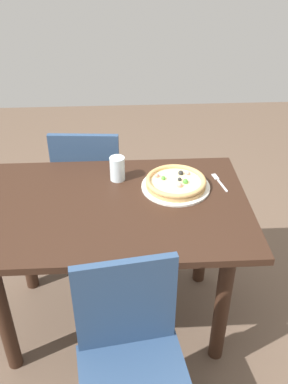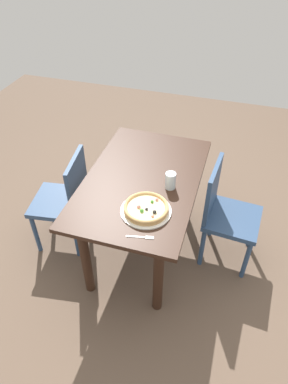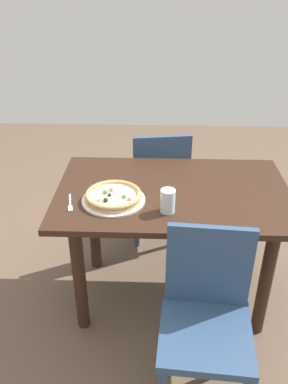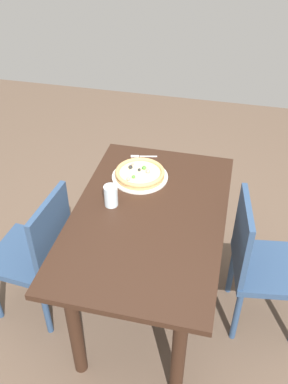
{
  "view_description": "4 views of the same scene",
  "coord_description": "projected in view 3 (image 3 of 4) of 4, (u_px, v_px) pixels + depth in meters",
  "views": [
    {
      "loc": [
        0.06,
        -1.57,
        1.87
      ],
      "look_at": [
        0.15,
        0.06,
        0.77
      ],
      "focal_mm": 39.95,
      "sensor_mm": 36.0,
      "label": 1
    },
    {
      "loc": [
        1.82,
        0.57,
        2.28
      ],
      "look_at": [
        0.15,
        0.06,
        0.77
      ],
      "focal_mm": 32.08,
      "sensor_mm": 36.0,
      "label": 2
    },
    {
      "loc": [
        0.09,
        1.87,
        1.82
      ],
      "look_at": [
        0.15,
        0.06,
        0.77
      ],
      "focal_mm": 37.4,
      "sensor_mm": 36.0,
      "label": 3
    },
    {
      "loc": [
        -1.61,
        -0.35,
        2.19
      ],
      "look_at": [
        0.15,
        0.06,
        0.77
      ],
      "focal_mm": 39.19,
      "sensor_mm": 36.0,
      "label": 4
    }
  ],
  "objects": [
    {
      "name": "chair_far",
      "position": [
        206.0,
        315.0,
        1.76
      ],
      "size": [
        0.43,
        0.43,
        0.86
      ],
      "rotation": [
        0.0,
        0.0,
        -0.08
      ],
      "color": "navy",
      "rests_on": "ground"
    },
    {
      "name": "pizza",
      "position": [
        113.0,
        196.0,
        2.04
      ],
      "size": [
        0.29,
        0.29,
        0.04
      ],
      "color": "tan",
      "rests_on": "plate"
    },
    {
      "name": "chair_near",
      "position": [
        159.0,
        182.0,
        2.83
      ],
      "size": [
        0.45,
        0.45,
        0.86
      ],
      "rotation": [
        0.0,
        0.0,
        3.29
      ],
      "color": "navy",
      "rests_on": "ground"
    },
    {
      "name": "plate",
      "position": [
        114.0,
        200.0,
        2.05
      ],
      "size": [
        0.33,
        0.33,
        0.01
      ],
      "primitive_type": "cylinder",
      "color": "silver",
      "rests_on": "dining_table"
    },
    {
      "name": "ground_plane",
      "position": [
        169.0,
        293.0,
        2.53
      ],
      "size": [
        6.0,
        6.0,
        0.0
      ],
      "primitive_type": "plane",
      "color": "brown"
    },
    {
      "name": "drinking_glass",
      "position": [
        168.0,
        201.0,
        1.94
      ],
      "size": [
        0.07,
        0.07,
        0.12
      ],
      "primitive_type": "cylinder",
      "color": "silver",
      "rests_on": "dining_table"
    },
    {
      "name": "dining_table",
      "position": [
        172.0,
        210.0,
        2.22
      ],
      "size": [
        1.26,
        0.8,
        0.75
      ],
      "color": "#331E14",
      "rests_on": "ground"
    },
    {
      "name": "fork",
      "position": [
        70.0,
        204.0,
        2.03
      ],
      "size": [
        0.05,
        0.16,
        0.0
      ],
      "rotation": [
        0.0,
        0.0,
        1.78
      ],
      "color": "silver",
      "rests_on": "dining_table"
    }
  ]
}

